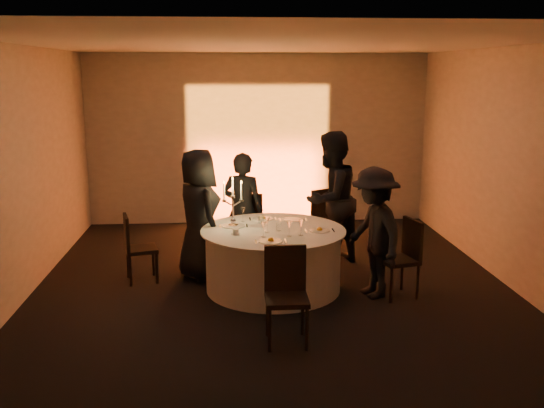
{
  "coord_description": "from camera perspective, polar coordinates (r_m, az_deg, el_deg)",
  "views": [
    {
      "loc": [
        -0.56,
        -7.23,
        2.69
      ],
      "look_at": [
        0.0,
        0.2,
        1.05
      ],
      "focal_mm": 40.0,
      "sensor_mm": 36.0,
      "label": 1
    }
  ],
  "objects": [
    {
      "name": "candelabra",
      "position": [
        7.62,
        -3.69,
        -0.48
      ],
      "size": [
        0.27,
        0.13,
        0.64
      ],
      "color": "silver",
      "rests_on": "banquet_table"
    },
    {
      "name": "guest_left",
      "position": [
        7.95,
        -6.92,
        -1.0
      ],
      "size": [
        0.88,
        1.0,
        1.72
      ],
      "primitive_type": "imported",
      "rotation": [
        0.0,
        0.0,
        2.06
      ],
      "color": "black",
      "rests_on": "floor"
    },
    {
      "name": "wine_glass_c",
      "position": [
        7.13,
        -0.82,
        -2.05
      ],
      "size": [
        0.07,
        0.07,
        0.19
      ],
      "color": "silver",
      "rests_on": "banquet_table"
    },
    {
      "name": "plate_right",
      "position": [
        7.44,
        4.5,
        -2.43
      ],
      "size": [
        0.36,
        0.26,
        0.08
      ],
      "color": "white",
      "rests_on": "banquet_table"
    },
    {
      "name": "chair_back_right",
      "position": [
        8.97,
        4.46,
        -1.25
      ],
      "size": [
        0.6,
        0.6,
        1.02
      ],
      "rotation": [
        0.0,
        0.0,
        -2.67
      ],
      "color": "black",
      "rests_on": "floor"
    },
    {
      "name": "uplighter_fixture",
      "position": [
        10.77,
        -1.21,
        -1.78
      ],
      "size": [
        0.25,
        0.12,
        0.1
      ],
      "primitive_type": "cube",
      "color": "black",
      "rests_on": "floor"
    },
    {
      "name": "tumbler_a",
      "position": [
        7.43,
        0.62,
        -2.19
      ],
      "size": [
        0.07,
        0.07,
        0.09
      ],
      "primitive_type": "cylinder",
      "color": "silver",
      "rests_on": "banquet_table"
    },
    {
      "name": "wall_left",
      "position": [
        7.72,
        -22.71,
        2.58
      ],
      "size": [
        0.0,
        7.0,
        7.0
      ],
      "primitive_type": "plane",
      "rotation": [
        1.57,
        0.0,
        1.57
      ],
      "color": "#A29D97",
      "rests_on": "floor"
    },
    {
      "name": "chair_back_left",
      "position": [
        8.85,
        -2.21,
        -1.58
      ],
      "size": [
        0.49,
        0.49,
        0.98
      ],
      "rotation": [
        0.0,
        0.0,
        2.98
      ],
      "color": "black",
      "rests_on": "floor"
    },
    {
      "name": "floor",
      "position": [
        7.73,
        0.11,
        -7.94
      ],
      "size": [
        7.0,
        7.0,
        0.0
      ],
      "primitive_type": "plane",
      "color": "black",
      "rests_on": "ground"
    },
    {
      "name": "chair_right",
      "position": [
        7.5,
        12.29,
        -4.57
      ],
      "size": [
        0.51,
        0.51,
        0.95
      ],
      "rotation": [
        0.0,
        0.0,
        -1.32
      ],
      "color": "black",
      "rests_on": "floor"
    },
    {
      "name": "wine_glass_d",
      "position": [
        7.33,
        -0.45,
        -1.65
      ],
      "size": [
        0.07,
        0.07,
        0.19
      ],
      "color": "silver",
      "rests_on": "banquet_table"
    },
    {
      "name": "ceiling",
      "position": [
        7.25,
        0.12,
        14.87
      ],
      "size": [
        7.0,
        7.0,
        0.0
      ],
      "primitive_type": "plane",
      "rotation": [
        3.14,
        0.0,
        0.0
      ],
      "color": "silver",
      "rests_on": "wall_back"
    },
    {
      "name": "banquet_table",
      "position": [
        7.61,
        0.11,
        -5.23
      ],
      "size": [
        1.8,
        1.8,
        0.77
      ],
      "color": "black",
      "rests_on": "floor"
    },
    {
      "name": "guest_back_left",
      "position": [
        8.43,
        -2.75,
        -0.54
      ],
      "size": [
        0.68,
        0.56,
        1.6
      ],
      "primitive_type": "imported",
      "rotation": [
        0.0,
        0.0,
        2.8
      ],
      "color": "black",
      "rests_on": "floor"
    },
    {
      "name": "guest_right",
      "position": [
        7.37,
        9.57,
        -2.67
      ],
      "size": [
        0.84,
        1.14,
        1.59
      ],
      "primitive_type": "imported",
      "rotation": [
        0.0,
        0.0,
        -1.3
      ],
      "color": "black",
      "rests_on": "floor"
    },
    {
      "name": "chair_front",
      "position": [
        6.15,
        1.33,
        -7.99
      ],
      "size": [
        0.43,
        0.43,
        0.97
      ],
      "rotation": [
        0.0,
        0.0,
        -0.01
      ],
      "color": "black",
      "rests_on": "floor"
    },
    {
      "name": "plate_back_right",
      "position": [
        7.97,
        2.0,
        -1.47
      ],
      "size": [
        0.35,
        0.26,
        0.01
      ],
      "color": "white",
      "rests_on": "banquet_table"
    },
    {
      "name": "wall_right",
      "position": [
        8.14,
        21.7,
        3.14
      ],
      "size": [
        0.0,
        7.0,
        7.0
      ],
      "primitive_type": "plane",
      "rotation": [
        1.57,
        0.0,
        -1.57
      ],
      "color": "#A29D97",
      "rests_on": "floor"
    },
    {
      "name": "chair_left",
      "position": [
        8.03,
        -12.74,
        -3.74
      ],
      "size": [
        0.47,
        0.47,
        0.89
      ],
      "rotation": [
        0.0,
        0.0,
        1.82
      ],
      "color": "black",
      "rests_on": "floor"
    },
    {
      "name": "coffee_cup",
      "position": [
        7.29,
        -3.44,
        -2.62
      ],
      "size": [
        0.11,
        0.11,
        0.07
      ],
      "color": "white",
      "rests_on": "banquet_table"
    },
    {
      "name": "plate_left",
      "position": [
        7.66,
        -3.65,
        -2.06
      ],
      "size": [
        0.36,
        0.29,
        0.01
      ],
      "color": "white",
      "rests_on": "banquet_table"
    },
    {
      "name": "plate_back_left",
      "position": [
        8.01,
        -0.87,
        -1.33
      ],
      "size": [
        0.35,
        0.28,
        0.08
      ],
      "color": "white",
      "rests_on": "banquet_table"
    },
    {
      "name": "wine_glass_e",
      "position": [
        7.86,
        -2.76,
        -0.71
      ],
      "size": [
        0.07,
        0.07,
        0.19
      ],
      "color": "silver",
      "rests_on": "banquet_table"
    },
    {
      "name": "tumbler_b",
      "position": [
        7.8,
        -1.04,
        -1.49
      ],
      "size": [
        0.07,
        0.07,
        0.09
      ],
      "primitive_type": "cylinder",
      "color": "silver",
      "rests_on": "banquet_table"
    },
    {
      "name": "guest_back_right",
      "position": [
        8.45,
        5.52,
        0.44
      ],
      "size": [
        1.16,
        1.15,
        1.89
      ],
      "primitive_type": "imported",
      "rotation": [
        0.0,
        0.0,
        -2.38
      ],
      "color": "black",
      "rests_on": "floor"
    },
    {
      "name": "wall_back",
      "position": [
        10.81,
        -1.33,
        6.09
      ],
      "size": [
        7.0,
        0.0,
        7.0
      ],
      "primitive_type": "plane",
      "rotation": [
        1.57,
        0.0,
        0.0
      ],
      "color": "#A29D97",
      "rests_on": "floor"
    },
    {
      "name": "wine_glass_b",
      "position": [
        7.15,
        1.63,
        -2.02
      ],
      "size": [
        0.07,
        0.07,
        0.19
      ],
      "color": "silver",
      "rests_on": "banquet_table"
    },
    {
      "name": "wine_glass_a",
      "position": [
        7.2,
        2.74,
        -1.92
      ],
      "size": [
        0.07,
        0.07,
        0.19
      ],
      "color": "silver",
      "rests_on": "banquet_table"
    },
    {
      "name": "plate_front",
      "position": [
        6.96,
        -0.12,
        -3.45
      ],
      "size": [
        0.35,
        0.28,
        0.08
      ],
      "color": "white",
      "rests_on": "banquet_table"
    },
    {
      "name": "wall_front",
      "position": [
        3.95,
        4.08,
        -5.13
      ],
      "size": [
        7.0,
        0.0,
        7.0
      ],
      "primitive_type": "plane",
      "rotation": [
        -1.57,
        0.0,
        0.0
      ],
      "color": "#A29D97",
      "rests_on": "floor"
    }
  ]
}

